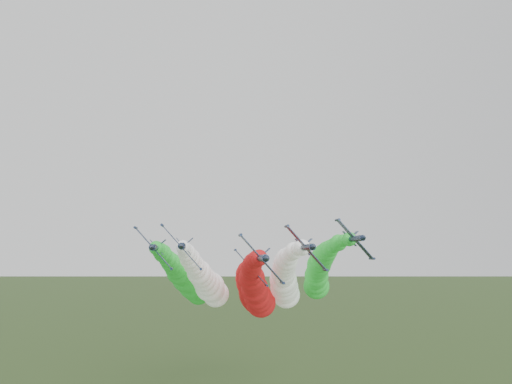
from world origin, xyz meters
TOP-DOWN VIEW (x-y plane):
  - jet_lead at (11.68, 35.66)m, footprint 15.13×73.12m
  - jet_inner_left at (-0.35, 43.22)m, footprint 14.83×72.81m
  - jet_inner_right at (19.44, 40.33)m, footprint 15.00×72.98m
  - jet_outer_left at (-5.46, 48.10)m, footprint 14.55×72.53m
  - jet_outer_right at (30.13, 47.90)m, footprint 15.03×73.01m
  - jet_trail at (12.72, 61.21)m, footprint 14.85×72.83m

SIDE VIEW (x-z plane):
  - jet_trail at x=12.72m, z-range 24.87..44.85m
  - jet_lead at x=11.68m, z-range 26.69..46.95m
  - jet_inner_left at x=-0.35m, z-range 28.70..48.65m
  - jet_inner_right at x=19.44m, z-range 28.66..48.78m
  - jet_outer_left at x=-5.46m, z-range 29.00..48.68m
  - jet_outer_right at x=30.13m, z-range 30.64..50.80m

